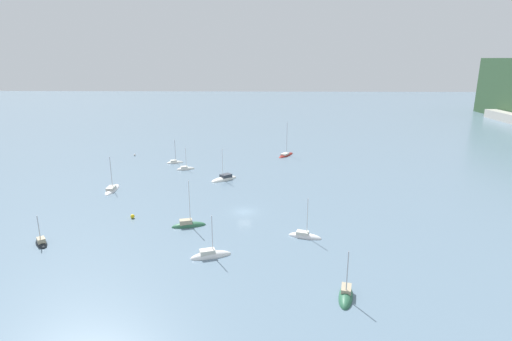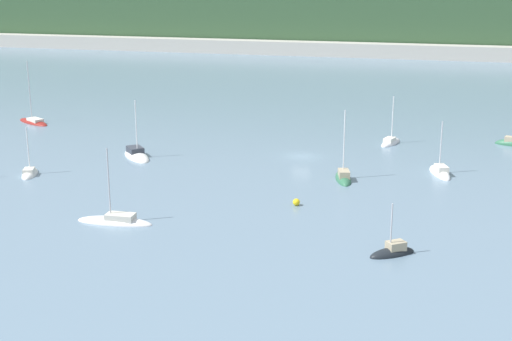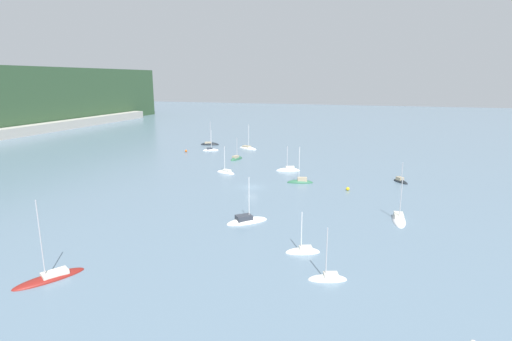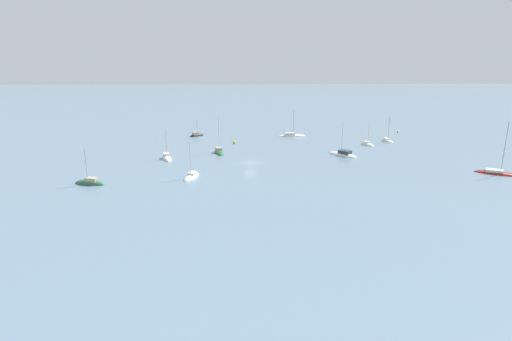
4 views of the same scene
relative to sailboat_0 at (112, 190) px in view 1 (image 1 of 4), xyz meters
name	(u,v)px [view 1 (image 1 of 4)]	position (x,y,z in m)	size (l,w,h in m)	color
ground_plane	(244,212)	(12.69, 31.16, -0.10)	(600.00, 600.00, 0.00)	slate
sailboat_0	(112,190)	(0.00, 0.00, 0.00)	(8.08, 2.62, 8.35)	silver
sailboat_1	(41,243)	(27.73, -1.17, 0.02)	(4.58, 4.07, 5.50)	black
sailboat_3	(175,163)	(-24.99, 8.93, 0.00)	(3.05, 5.08, 7.40)	white
sailboat_4	(185,169)	(-18.16, 13.35, -0.02)	(3.41, 5.24, 6.75)	white
sailboat_5	(224,179)	(-8.94, 24.93, 0.02)	(6.88, 7.29, 8.67)	white
sailboat_6	(211,256)	(31.30, 26.98, 0.00)	(3.73, 6.57, 7.52)	white
sailboat_9	(305,236)	(23.93, 41.99, -0.01)	(3.42, 5.95, 7.69)	silver
sailboat_10	(346,296)	(41.54, 45.56, 0.00)	(5.96, 3.06, 7.44)	#2D6647
sailboat_11	(286,155)	(-35.14, 41.51, 0.00)	(8.34, 6.14, 10.81)	maroon
sailboat_12	(188,225)	(19.96, 21.45, 0.04)	(3.31, 6.38, 9.31)	#2D6647
mooring_buoy_1	(135,155)	(-33.45, -5.51, 0.21)	(0.62, 0.62, 0.62)	white
mooring_buoy_2	(133,216)	(16.51, 10.16, 0.28)	(0.78, 0.78, 0.78)	yellow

